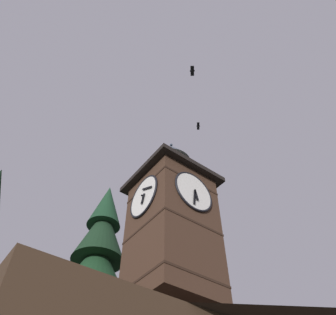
% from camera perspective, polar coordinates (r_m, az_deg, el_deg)
% --- Properties ---
extents(clock_tower, '(3.86, 3.86, 9.71)m').
position_cam_1_polar(clock_tower, '(15.93, 0.67, -10.76)').
color(clock_tower, '#422B1E').
rests_on(clock_tower, building_main).
extents(flying_bird_high, '(0.53, 0.58, 0.15)m').
position_cam_1_polar(flying_bird_high, '(19.10, 4.10, 14.33)').
color(flying_bird_high, black).
extents(flying_bird_low, '(0.43, 0.47, 0.11)m').
position_cam_1_polar(flying_bird_low, '(19.10, 5.10, 5.29)').
color(flying_bird_low, black).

